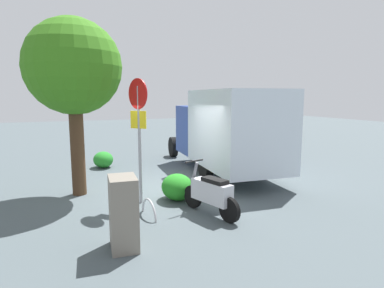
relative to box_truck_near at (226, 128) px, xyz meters
name	(u,v)px	position (x,y,z in m)	size (l,w,h in m)	color
ground_plane	(166,187)	(-0.99, 2.55, -1.61)	(60.00, 60.00, 0.00)	#475256
box_truck_near	(226,128)	(0.00, 0.00, 0.00)	(7.09, 2.66, 2.94)	black
motorcycle	(211,193)	(-3.58, 2.25, -1.09)	(1.76, 0.78, 1.20)	black
stop_sign	(139,121)	(-2.10, 3.57, 0.50)	(0.71, 0.33, 3.17)	#9E9EA3
street_tree	(73,68)	(-0.73, 4.99, 1.85)	(2.56, 2.56, 4.79)	#47301E
utility_cabinet	(123,213)	(-4.48, 4.42, -0.95)	(0.67, 0.47, 1.32)	slate
bike_rack_hoop	(149,216)	(-3.14, 3.61, -1.61)	(0.85, 0.85, 0.05)	#B7B7BC
shrub_near_sign	(177,187)	(-2.22, 2.60, -1.27)	(1.01, 0.83, 0.69)	#217C1E
shrub_mid_verge	(103,160)	(2.58, 3.94, -1.30)	(0.91, 0.75, 0.62)	#248126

